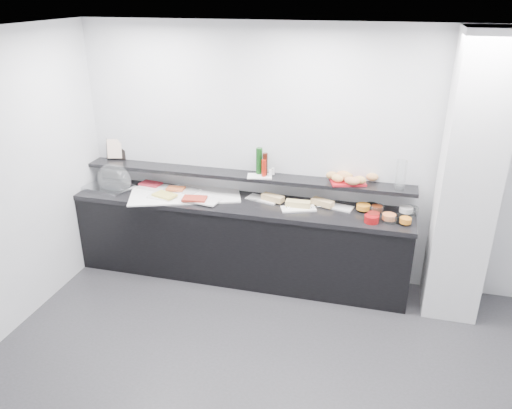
% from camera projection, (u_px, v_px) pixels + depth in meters
% --- Properties ---
extents(ground, '(5.00, 5.00, 0.00)m').
position_uv_depth(ground, '(264.00, 395.00, 3.97)').
color(ground, '#2D2D30').
rests_on(ground, ground).
extents(back_wall, '(5.00, 0.02, 2.70)m').
position_uv_depth(back_wall, '(311.00, 158.00, 5.21)').
color(back_wall, silver).
rests_on(back_wall, ground).
extents(ceiling, '(5.00, 5.00, 0.00)m').
position_uv_depth(ceiling, '(267.00, 41.00, 2.89)').
color(ceiling, white).
rests_on(ceiling, back_wall).
extents(column, '(0.50, 0.50, 2.70)m').
position_uv_depth(column, '(468.00, 183.00, 4.55)').
color(column, silver).
rests_on(column, ground).
extents(buffet_cabinet, '(3.60, 0.60, 0.85)m').
position_uv_depth(buffet_cabinet, '(240.00, 241.00, 5.47)').
color(buffet_cabinet, black).
rests_on(buffet_cabinet, ground).
extents(counter_top, '(3.62, 0.62, 0.05)m').
position_uv_depth(counter_top, '(239.00, 204.00, 5.29)').
color(counter_top, black).
rests_on(counter_top, buffet_cabinet).
extents(wall_shelf, '(3.60, 0.25, 0.04)m').
position_uv_depth(wall_shelf, '(244.00, 176.00, 5.35)').
color(wall_shelf, black).
rests_on(wall_shelf, back_wall).
extents(cloche_base, '(0.57, 0.44, 0.04)m').
position_uv_depth(cloche_base, '(108.00, 188.00, 5.60)').
color(cloche_base, '#ACB0B3').
rests_on(cloche_base, counter_top).
extents(cloche_dome, '(0.49, 0.38, 0.34)m').
position_uv_depth(cloche_dome, '(114.00, 179.00, 5.55)').
color(cloche_dome, silver).
rests_on(cloche_dome, cloche_base).
extents(linen_runner, '(1.31, 0.94, 0.01)m').
position_uv_depth(linen_runner, '(185.00, 194.00, 5.46)').
color(linen_runner, white).
rests_on(linen_runner, counter_top).
extents(platter_meat_a, '(0.34, 0.24, 0.01)m').
position_uv_depth(platter_meat_a, '(153.00, 187.00, 5.61)').
color(platter_meat_a, white).
rests_on(platter_meat_a, linen_runner).
extents(food_meat_a, '(0.25, 0.18, 0.02)m').
position_uv_depth(food_meat_a, '(151.00, 184.00, 5.65)').
color(food_meat_a, maroon).
rests_on(food_meat_a, platter_meat_a).
extents(platter_salmon, '(0.34, 0.27, 0.01)m').
position_uv_depth(platter_salmon, '(186.00, 190.00, 5.53)').
color(platter_salmon, silver).
rests_on(platter_salmon, linen_runner).
extents(food_salmon, '(0.20, 0.13, 0.02)m').
position_uv_depth(food_salmon, '(176.00, 189.00, 5.52)').
color(food_salmon, '#CA5729').
rests_on(food_salmon, platter_salmon).
extents(platter_cheese, '(0.29, 0.21, 0.01)m').
position_uv_depth(platter_cheese, '(161.00, 196.00, 5.36)').
color(platter_cheese, white).
rests_on(platter_cheese, linen_runner).
extents(food_cheese, '(0.28, 0.22, 0.02)m').
position_uv_depth(food_cheese, '(165.00, 195.00, 5.35)').
color(food_cheese, '#D5C353').
rests_on(food_cheese, platter_cheese).
extents(platter_meat_b, '(0.35, 0.26, 0.01)m').
position_uv_depth(platter_meat_b, '(205.00, 200.00, 5.26)').
color(platter_meat_b, white).
rests_on(platter_meat_b, linen_runner).
extents(food_meat_b, '(0.27, 0.19, 0.02)m').
position_uv_depth(food_meat_b, '(194.00, 199.00, 5.25)').
color(food_meat_b, maroon).
rests_on(food_meat_b, platter_meat_b).
extents(sandwich_plate_left, '(0.38, 0.24, 0.01)m').
position_uv_depth(sandwich_plate_left, '(263.00, 199.00, 5.33)').
color(sandwich_plate_left, silver).
rests_on(sandwich_plate_left, counter_top).
extents(sandwich_food_left, '(0.26, 0.16, 0.06)m').
position_uv_depth(sandwich_food_left, '(273.00, 198.00, 5.27)').
color(sandwich_food_left, tan).
rests_on(sandwich_food_left, sandwich_plate_left).
extents(tongs_left, '(0.16, 0.02, 0.01)m').
position_uv_depth(tongs_left, '(252.00, 199.00, 5.29)').
color(tongs_left, silver).
rests_on(tongs_left, sandwich_plate_left).
extents(sandwich_plate_mid, '(0.38, 0.27, 0.01)m').
position_uv_depth(sandwich_plate_mid, '(298.00, 209.00, 5.10)').
color(sandwich_plate_mid, white).
rests_on(sandwich_plate_mid, counter_top).
extents(sandwich_food_mid, '(0.25, 0.11, 0.06)m').
position_uv_depth(sandwich_food_mid, '(298.00, 204.00, 5.12)').
color(sandwich_food_mid, tan).
rests_on(sandwich_food_mid, sandwich_plate_mid).
extents(tongs_mid, '(0.15, 0.08, 0.01)m').
position_uv_depth(tongs_mid, '(292.00, 207.00, 5.11)').
color(tongs_mid, silver).
rests_on(tongs_mid, sandwich_plate_mid).
extents(sandwich_plate_right, '(0.39, 0.23, 0.01)m').
position_uv_depth(sandwich_plate_right, '(335.00, 206.00, 5.15)').
color(sandwich_plate_right, white).
rests_on(sandwich_plate_right, counter_top).
extents(sandwich_food_right, '(0.25, 0.17, 0.06)m').
position_uv_depth(sandwich_food_right, '(323.00, 202.00, 5.15)').
color(sandwich_food_right, '#DAB272').
rests_on(sandwich_food_right, sandwich_plate_right).
extents(tongs_right, '(0.14, 0.08, 0.01)m').
position_uv_depth(tongs_right, '(316.00, 207.00, 5.11)').
color(tongs_right, '#B3B6BA').
rests_on(tongs_right, sandwich_plate_right).
extents(bowl_glass_fruit, '(0.20, 0.20, 0.07)m').
position_uv_depth(bowl_glass_fruit, '(376.00, 209.00, 5.03)').
color(bowl_glass_fruit, white).
rests_on(bowl_glass_fruit, counter_top).
extents(fill_glass_fruit, '(0.14, 0.14, 0.05)m').
position_uv_depth(fill_glass_fruit, '(363.00, 207.00, 5.04)').
color(fill_glass_fruit, orange).
rests_on(fill_glass_fruit, bowl_glass_fruit).
extents(bowl_black_jam, '(0.16, 0.16, 0.07)m').
position_uv_depth(bowl_black_jam, '(371.00, 207.00, 5.06)').
color(bowl_black_jam, black).
rests_on(bowl_black_jam, counter_top).
extents(fill_black_jam, '(0.14, 0.14, 0.05)m').
position_uv_depth(fill_black_jam, '(377.00, 208.00, 5.01)').
color(fill_black_jam, '#501D0B').
rests_on(fill_black_jam, bowl_black_jam).
extents(bowl_glass_cream, '(0.21, 0.21, 0.07)m').
position_uv_depth(bowl_glass_cream, '(410.00, 211.00, 4.98)').
color(bowl_glass_cream, white).
rests_on(bowl_glass_cream, counter_top).
extents(fill_glass_cream, '(0.17, 0.17, 0.05)m').
position_uv_depth(fill_glass_cream, '(406.00, 209.00, 4.98)').
color(fill_glass_cream, silver).
rests_on(fill_glass_cream, bowl_glass_cream).
extents(bowl_red_jam, '(0.18, 0.18, 0.07)m').
position_uv_depth(bowl_red_jam, '(371.00, 219.00, 4.81)').
color(bowl_red_jam, maroon).
rests_on(bowl_red_jam, counter_top).
extents(fill_red_jam, '(0.14, 0.14, 0.05)m').
position_uv_depth(fill_red_jam, '(373.00, 215.00, 4.86)').
color(fill_red_jam, '#61110D').
rests_on(fill_red_jam, bowl_red_jam).
extents(bowl_glass_salmon, '(0.14, 0.14, 0.07)m').
position_uv_depth(bowl_glass_salmon, '(390.00, 219.00, 4.81)').
color(bowl_glass_salmon, white).
rests_on(bowl_glass_salmon, counter_top).
extents(fill_glass_salmon, '(0.17, 0.17, 0.05)m').
position_uv_depth(fill_glass_salmon, '(389.00, 217.00, 4.83)').
color(fill_glass_salmon, '#D26933').
rests_on(fill_glass_salmon, bowl_glass_salmon).
extents(bowl_black_fruit, '(0.13, 0.13, 0.07)m').
position_uv_depth(bowl_black_fruit, '(400.00, 219.00, 4.81)').
color(bowl_black_fruit, black).
rests_on(bowl_black_fruit, counter_top).
extents(fill_black_fruit, '(0.14, 0.14, 0.05)m').
position_uv_depth(fill_black_fruit, '(405.00, 220.00, 4.75)').
color(fill_black_fruit, orange).
rests_on(fill_black_fruit, bowl_black_fruit).
extents(framed_print, '(0.23, 0.10, 0.26)m').
position_uv_depth(framed_print, '(116.00, 148.00, 5.77)').
color(framed_print, black).
rests_on(framed_print, wall_shelf).
extents(print_art, '(0.17, 0.09, 0.22)m').
position_uv_depth(print_art, '(114.00, 149.00, 5.74)').
color(print_art, beige).
rests_on(print_art, framed_print).
extents(condiment_tray, '(0.29, 0.21, 0.01)m').
position_uv_depth(condiment_tray, '(260.00, 176.00, 5.26)').
color(condiment_tray, white).
rests_on(condiment_tray, wall_shelf).
extents(bottle_green_a, '(0.06, 0.06, 0.26)m').
position_uv_depth(bottle_green_a, '(259.00, 161.00, 5.30)').
color(bottle_green_a, '#103C16').
rests_on(bottle_green_a, condiment_tray).
extents(bottle_brown, '(0.05, 0.05, 0.24)m').
position_uv_depth(bottle_brown, '(265.00, 164.00, 5.23)').
color(bottle_brown, black).
rests_on(bottle_brown, condiment_tray).
extents(bottle_green_b, '(0.07, 0.07, 0.28)m').
position_uv_depth(bottle_green_b, '(259.00, 161.00, 5.27)').
color(bottle_green_b, '#103D13').
rests_on(bottle_green_b, condiment_tray).
extents(bottle_hot, '(0.06, 0.06, 0.18)m').
position_uv_depth(bottle_hot, '(264.00, 168.00, 5.21)').
color(bottle_hot, '#A4190B').
rests_on(bottle_hot, condiment_tray).
extents(shaker_salt, '(0.05, 0.05, 0.07)m').
position_uv_depth(shaker_salt, '(273.00, 171.00, 5.28)').
color(shaker_salt, silver).
rests_on(shaker_salt, condiment_tray).
extents(shaker_pepper, '(0.04, 0.04, 0.07)m').
position_uv_depth(shaker_pepper, '(270.00, 173.00, 5.23)').
color(shaker_pepper, white).
rests_on(shaker_pepper, condiment_tray).
extents(bread_tray, '(0.40, 0.33, 0.02)m').
position_uv_depth(bread_tray, '(348.00, 182.00, 5.10)').
color(bread_tray, '#B6131E').
rests_on(bread_tray, wall_shelf).
extents(bread_roll_nw, '(0.14, 0.10, 0.08)m').
position_uv_depth(bread_roll_nw, '(332.00, 175.00, 5.13)').
color(bread_roll_nw, '#B98246').
rests_on(bread_roll_nw, bread_tray).
extents(bread_roll_n, '(0.17, 0.12, 0.08)m').
position_uv_depth(bread_roll_n, '(344.00, 175.00, 5.14)').
color(bread_roll_n, '#D0824F').
rests_on(bread_roll_n, bread_tray).
extents(bread_roll_ne, '(0.13, 0.09, 0.08)m').
position_uv_depth(bread_roll_ne, '(372.00, 177.00, 5.08)').
color(bread_roll_ne, tan).
rests_on(bread_roll_ne, bread_tray).
extents(bread_roll_sw, '(0.15, 0.12, 0.08)m').
position_uv_depth(bread_roll_sw, '(337.00, 178.00, 5.04)').
color(bread_roll_sw, tan).
rests_on(bread_roll_sw, bread_tray).
extents(bread_roll_s, '(0.17, 0.13, 0.08)m').
position_uv_depth(bread_roll_s, '(352.00, 181.00, 4.98)').
color(bread_roll_s, '#CB7E4D').
rests_on(bread_roll_s, bread_tray).
extents(bread_roll_se, '(0.15, 0.12, 0.08)m').
position_uv_depth(bread_roll_se, '(360.00, 180.00, 5.00)').
color(bread_roll_se, tan).
rests_on(bread_roll_se, bread_tray).
extents(bread_roll_midw, '(0.14, 0.10, 0.08)m').
position_uv_depth(bread_roll_midw, '(344.00, 177.00, 5.08)').
color(bread_roll_midw, '#BB7C47').
rests_on(bread_roll_midw, bread_tray).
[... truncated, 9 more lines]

